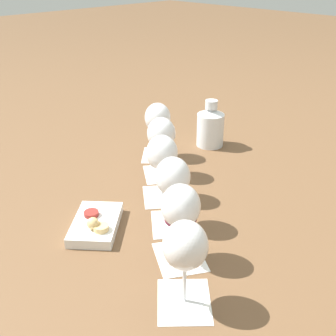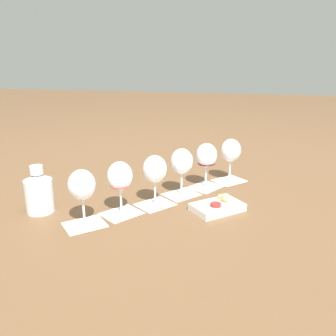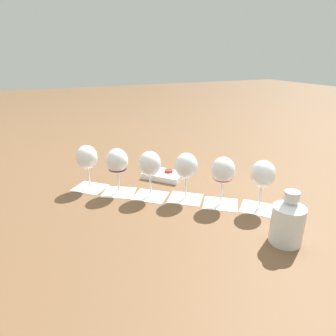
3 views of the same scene
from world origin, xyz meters
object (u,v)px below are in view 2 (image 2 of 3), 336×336
at_px(ceramic_vase, 39,192).
at_px(wine_glass_2, 155,171).
at_px(wine_glass_0, 82,188).
at_px(snack_dish, 218,206).
at_px(wine_glass_1, 120,179).
at_px(wine_glass_4, 206,157).
at_px(wine_glass_5, 231,153).
at_px(wine_glass_3, 182,164).

bearing_deg(ceramic_vase, wine_glass_2, -69.09).
bearing_deg(wine_glass_0, snack_dish, -63.21).
distance_m(wine_glass_1, snack_dish, 0.34).
relative_size(ceramic_vase, snack_dish, 0.83).
bearing_deg(wine_glass_2, wine_glass_4, -35.53).
height_order(wine_glass_0, snack_dish, wine_glass_0).
xyz_separation_m(wine_glass_0, snack_dish, (0.20, -0.39, -0.11)).
bearing_deg(wine_glass_0, ceramic_vase, 71.57).
height_order(ceramic_vase, snack_dish, ceramic_vase).
xyz_separation_m(wine_glass_1, snack_dish, (0.09, -0.31, -0.11)).
relative_size(wine_glass_2, wine_glass_4, 1.00).
bearing_deg(ceramic_vase, snack_dish, -76.80).
relative_size(wine_glass_0, wine_glass_4, 1.00).
relative_size(wine_glass_0, wine_glass_5, 1.00).
height_order(wine_glass_5, snack_dish, wine_glass_5).
bearing_deg(wine_glass_5, wine_glass_0, 140.90).
height_order(wine_glass_2, wine_glass_3, same).
distance_m(wine_glass_2, wine_glass_4, 0.26).
height_order(wine_glass_0, wine_glass_5, same).
bearing_deg(wine_glass_2, wine_glass_1, 137.00).
xyz_separation_m(wine_glass_4, wine_glass_5, (0.10, -0.09, -0.00)).
distance_m(wine_glass_0, snack_dish, 0.45).
distance_m(wine_glass_1, wine_glass_3, 0.26).
distance_m(wine_glass_4, snack_dish, 0.25).
height_order(wine_glass_0, wine_glass_3, same).
distance_m(wine_glass_0, wine_glass_4, 0.52).
height_order(wine_glass_3, wine_glass_5, same).
xyz_separation_m(wine_glass_0, wine_glass_1, (0.10, -0.08, 0.00)).
distance_m(wine_glass_3, wine_glass_5, 0.26).
distance_m(wine_glass_3, wine_glass_4, 0.13).
bearing_deg(wine_glass_5, snack_dish, 175.93).
bearing_deg(snack_dish, wine_glass_5, -4.07).
height_order(wine_glass_3, snack_dish, wine_glass_3).
distance_m(wine_glass_1, wine_glass_5, 0.52).
relative_size(wine_glass_2, wine_glass_3, 1.00).
distance_m(wine_glass_5, snack_dish, 0.33).
bearing_deg(wine_glass_2, wine_glass_3, -33.10).
relative_size(wine_glass_1, snack_dish, 0.91).
height_order(wine_glass_1, wine_glass_3, same).
distance_m(wine_glass_2, wine_glass_3, 0.13).
height_order(wine_glass_0, wine_glass_2, same).
bearing_deg(wine_glass_5, wine_glass_4, 137.44).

